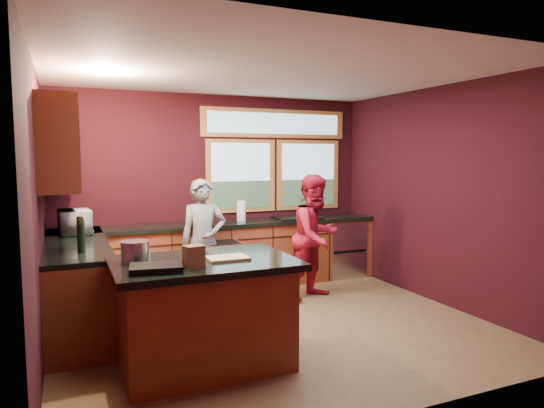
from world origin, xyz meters
TOP-DOWN VIEW (x-y plane):
  - floor at (0.00, 0.00)m, footprint 4.50×4.50m
  - room_shell at (-0.60, 0.32)m, footprint 4.52×4.02m
  - back_counter at (0.20, 1.70)m, footprint 4.50×0.64m
  - left_counter at (-1.95, 0.85)m, footprint 0.64×2.30m
  - island at (-0.95, -0.65)m, footprint 1.55×1.05m
  - person_grey at (-0.46, 1.15)m, footprint 0.61×0.44m
  - person_red at (0.94, 0.79)m, footprint 0.94×0.84m
  - microwave at (-1.92, 1.43)m, footprint 0.39×0.54m
  - potted_plant at (1.36, 1.75)m, footprint 0.34×0.30m
  - paper_towel at (0.25, 1.70)m, footprint 0.12×0.12m
  - cutting_board at (-0.75, -0.70)m, footprint 0.35×0.25m
  - stock_pot at (-1.50, -0.50)m, footprint 0.24×0.24m
  - paper_bag at (-1.10, -0.90)m, footprint 0.17×0.15m
  - black_tray at (-1.40, -0.90)m, footprint 0.44×0.34m

SIDE VIEW (x-z plane):
  - floor at x=0.00m, z-range 0.00..0.00m
  - back_counter at x=0.20m, z-range 0.00..0.93m
  - left_counter at x=-1.95m, z-range 0.00..0.93m
  - island at x=-0.95m, z-range 0.01..0.95m
  - person_grey at x=-0.46m, z-range 0.00..1.56m
  - person_red at x=0.94m, z-range 0.00..1.60m
  - cutting_board at x=-0.75m, z-range 0.94..0.96m
  - black_tray at x=-1.40m, z-range 0.94..0.99m
  - stock_pot at x=-1.50m, z-range 0.94..1.12m
  - paper_bag at x=-1.10m, z-range 0.94..1.12m
  - paper_towel at x=0.25m, z-range 0.93..1.21m
  - microwave at x=-1.92m, z-range 0.93..1.21m
  - potted_plant at x=1.36m, z-range 0.93..1.31m
  - room_shell at x=-0.60m, z-range 0.44..3.15m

